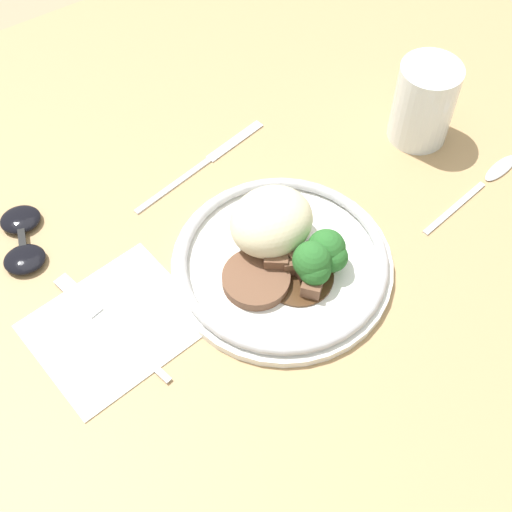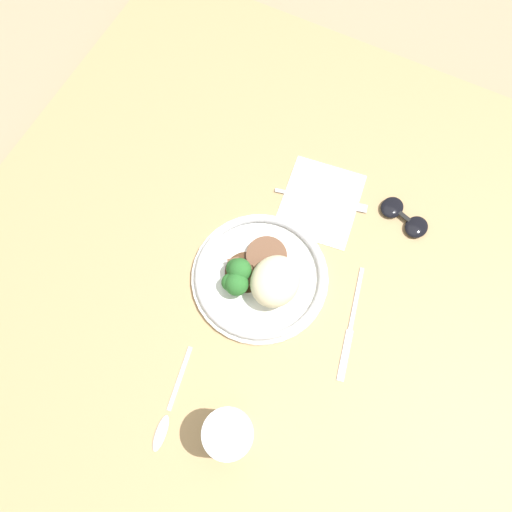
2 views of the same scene
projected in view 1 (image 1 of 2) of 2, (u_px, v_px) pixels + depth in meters
ground_plane at (270, 293)px, 0.81m from camera, size 8.00×8.00×0.00m
dining_table at (270, 284)px, 0.79m from camera, size 1.13×1.11×0.04m
napkin at (115, 326)px, 0.74m from camera, size 0.18×0.16×0.00m
plate at (284, 254)px, 0.77m from camera, size 0.24×0.24×0.08m
juice_glass at (423, 107)px, 0.86m from camera, size 0.07×0.07×0.11m
fork at (101, 317)px, 0.74m from camera, size 0.05×0.17×0.00m
knife at (206, 162)px, 0.87m from camera, size 0.20×0.05×0.00m
spoon at (490, 178)px, 0.85m from camera, size 0.17×0.04×0.01m
sunglasses at (22, 239)px, 0.80m from camera, size 0.07×0.11×0.01m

